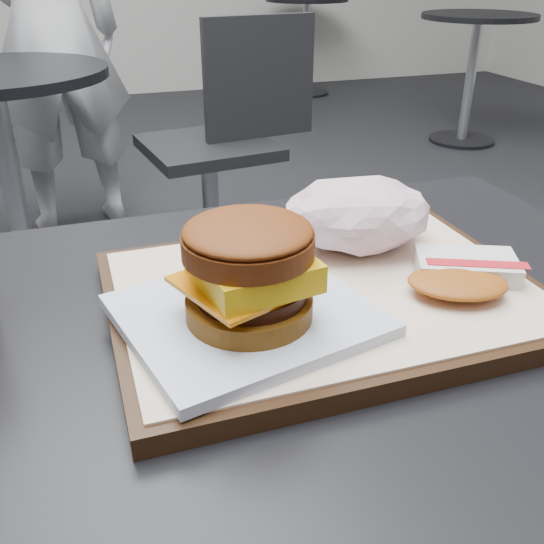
% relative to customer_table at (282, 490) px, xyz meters
% --- Properties ---
extents(customer_table, '(0.80, 0.60, 0.77)m').
position_rel_customer_table_xyz_m(customer_table, '(0.00, 0.00, 0.00)').
color(customer_table, '#A5A5AA').
rests_on(customer_table, ground).
extents(serving_tray, '(0.38, 0.28, 0.02)m').
position_rel_customer_table_xyz_m(serving_tray, '(0.05, 0.03, 0.20)').
color(serving_tray, black).
rests_on(serving_tray, customer_table).
extents(breakfast_sandwich, '(0.22, 0.21, 0.09)m').
position_rel_customer_table_xyz_m(breakfast_sandwich, '(-0.03, -0.01, 0.24)').
color(breakfast_sandwich, white).
rests_on(breakfast_sandwich, serving_tray).
extents(hash_brown, '(0.13, 0.12, 0.02)m').
position_rel_customer_table_xyz_m(hash_brown, '(0.17, -0.00, 0.22)').
color(hash_brown, silver).
rests_on(hash_brown, serving_tray).
extents(crumpled_wrapper, '(0.15, 0.12, 0.07)m').
position_rel_customer_table_xyz_m(crumpled_wrapper, '(0.12, 0.10, 0.24)').
color(crumpled_wrapper, white).
rests_on(crumpled_wrapper, serving_tray).
extents(neighbor_table, '(0.70, 0.70, 0.75)m').
position_rel_customer_table_xyz_m(neighbor_table, '(-0.35, 1.65, -0.03)').
color(neighbor_table, black).
rests_on(neighbor_table, ground).
extents(neighbor_chair, '(0.63, 0.47, 0.88)m').
position_rel_customer_table_xyz_m(neighbor_chair, '(0.37, 1.62, -0.07)').
color(neighbor_chair, '#97979C').
rests_on(neighbor_chair, ground).
extents(patron, '(0.64, 0.48, 1.58)m').
position_rel_customer_table_xyz_m(patron, '(-0.16, 2.22, 0.21)').
color(patron, silver).
rests_on(patron, ground).
extents(bg_table_near, '(0.66, 0.66, 0.75)m').
position_rel_customer_table_xyz_m(bg_table_near, '(2.20, 2.80, -0.02)').
color(bg_table_near, black).
rests_on(bg_table_near, ground).
extents(bg_table_far, '(0.66, 0.66, 0.75)m').
position_rel_customer_table_xyz_m(bg_table_far, '(1.80, 4.50, -0.02)').
color(bg_table_far, black).
rests_on(bg_table_far, ground).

